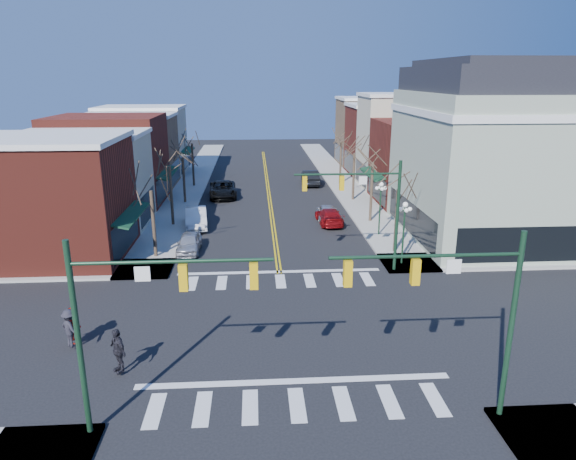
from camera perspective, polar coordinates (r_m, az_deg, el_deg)
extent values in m
plane|color=black|center=(26.06, -0.12, -10.92)|extent=(160.00, 160.00, 0.00)
cube|color=#9E9B93|center=(45.28, -12.88, 0.91)|extent=(3.50, 70.00, 0.15)
cube|color=#9E9B93|center=(45.84, 9.25, 1.31)|extent=(3.50, 70.00, 0.15)
cube|color=maroon|center=(38.38, -25.15, 2.95)|extent=(10.00, 8.50, 8.00)
cube|color=#BBB59A|center=(45.57, -21.72, 4.99)|extent=(10.00, 7.00, 7.50)
cube|color=maroon|center=(53.04, -19.22, 7.30)|extent=(10.00, 9.00, 8.50)
cube|color=#8B6C4D|center=(61.00, -17.21, 8.27)|extent=(10.00, 7.50, 7.80)
cube|color=#BBB59A|center=(68.47, -15.78, 9.41)|extent=(10.00, 8.00, 8.20)
cube|color=maroon|center=(52.28, 15.35, 7.23)|extent=(10.00, 8.50, 8.00)
cube|color=#BBB59A|center=(59.45, 13.03, 9.46)|extent=(10.00, 7.00, 10.00)
cube|color=maroon|center=(66.71, 11.16, 9.67)|extent=(10.00, 8.00, 8.50)
cube|color=#8B6C4D|center=(74.40, 9.61, 10.65)|extent=(10.00, 8.00, 9.00)
cube|color=#9BA790|center=(42.13, 21.68, 6.55)|extent=(12.00, 14.00, 11.00)
cube|color=white|center=(41.69, 22.29, 12.09)|extent=(12.25, 14.25, 0.50)
cube|color=black|center=(41.61, 22.65, 15.24)|extent=(11.40, 13.40, 1.80)
cube|color=black|center=(41.62, 22.82, 16.74)|extent=(9.80, 11.80, 0.60)
cylinder|color=#14331E|center=(18.77, -22.23, -11.55)|extent=(0.20, 0.20, 7.20)
cylinder|color=#14331E|center=(16.86, -12.74, -3.45)|extent=(6.50, 0.12, 0.12)
cube|color=gold|center=(17.01, -11.54, -5.18)|extent=(0.28, 0.28, 0.90)
cube|color=gold|center=(16.84, -3.82, -5.08)|extent=(0.28, 0.28, 0.90)
cylinder|color=#14331E|center=(19.88, 23.53, -10.07)|extent=(0.20, 0.20, 7.20)
cylinder|color=#14331E|center=(17.56, 15.10, -2.80)|extent=(6.50, 0.12, 0.12)
cube|color=gold|center=(17.65, 13.96, -4.52)|extent=(0.28, 0.28, 0.90)
cube|color=gold|center=(17.11, 6.65, -4.80)|extent=(0.28, 0.28, 0.90)
cylinder|color=#14331E|center=(32.82, 12.04, 1.35)|extent=(0.20, 0.20, 7.20)
cylinder|color=#14331E|center=(31.47, 6.61, 6.19)|extent=(6.50, 0.12, 0.12)
cube|color=gold|center=(31.52, 5.99, 5.21)|extent=(0.28, 0.28, 0.90)
cube|color=gold|center=(31.22, 1.86, 5.18)|extent=(0.28, 0.28, 0.90)
cylinder|color=#14331E|center=(34.50, 12.68, -0.71)|extent=(0.12, 0.12, 4.00)
sphere|color=white|center=(33.93, 12.91, 2.76)|extent=(0.36, 0.36, 0.36)
cylinder|color=#14331E|center=(40.52, 10.16, 2.04)|extent=(0.12, 0.12, 4.00)
sphere|color=white|center=(40.04, 10.32, 5.02)|extent=(0.36, 0.36, 0.36)
cylinder|color=#382B21|center=(36.07, -14.71, 0.55)|extent=(0.24, 0.24, 4.76)
cylinder|color=#382B21|center=(43.67, -12.83, 3.64)|extent=(0.24, 0.24, 5.04)
cylinder|color=#382B21|center=(51.47, -11.49, 5.40)|extent=(0.24, 0.24, 4.55)
cylinder|color=#382B21|center=(59.24, -10.51, 7.08)|extent=(0.24, 0.24, 4.90)
cylinder|color=#382B21|center=(36.76, 11.94, 0.92)|extent=(0.24, 0.24, 4.62)
cylinder|color=#382B21|center=(44.21, 9.24, 4.10)|extent=(0.24, 0.24, 5.18)
cylinder|color=#382B21|center=(51.91, 7.30, 5.85)|extent=(0.24, 0.24, 4.83)
cylinder|color=#382B21|center=(59.65, 5.86, 7.37)|extent=(0.24, 0.24, 4.97)
imported|color=silver|center=(37.32, -10.93, -1.42)|extent=(1.60, 3.92, 1.33)
imported|color=white|center=(43.30, -10.18, 1.35)|extent=(2.28, 5.06, 1.61)
imported|color=black|center=(53.84, -7.25, 4.50)|extent=(3.10, 6.04, 1.63)
imported|color=maroon|center=(43.74, 4.60, 1.54)|extent=(2.10, 4.73, 1.35)
imported|color=silver|center=(44.83, 4.40, 1.99)|extent=(1.91, 4.33, 1.45)
imported|color=black|center=(59.69, 2.48, 5.85)|extent=(1.88, 5.17, 1.69)
imported|color=#B21E13|center=(26.25, -22.69, -9.66)|extent=(0.75, 0.91, 1.72)
imported|color=black|center=(23.08, -18.39, -12.58)|extent=(1.11, 1.18, 1.96)
imported|color=black|center=(25.81, -23.04, -10.00)|extent=(1.34, 1.30, 1.84)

